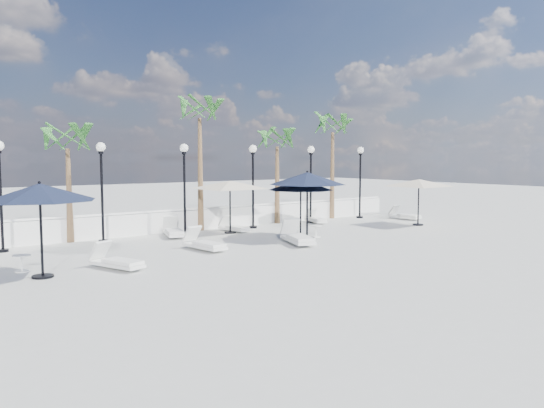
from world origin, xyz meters
TOP-DOWN VIEW (x-y plane):
  - ground at (0.00, 0.00)m, footprint 100.00×100.00m
  - balustrade at (0.00, 7.50)m, footprint 26.00×0.30m
  - lamppost_1 at (-7.00, 6.50)m, footprint 0.36×0.36m
  - lamppost_2 at (-3.50, 6.50)m, footprint 0.36×0.36m
  - lamppost_3 at (0.00, 6.50)m, footprint 0.36×0.36m
  - lamppost_4 at (3.50, 6.50)m, footprint 0.36×0.36m
  - lamppost_5 at (7.00, 6.50)m, footprint 0.36×0.36m
  - lamppost_6 at (10.50, 6.50)m, footprint 0.36×0.36m
  - palm_1 at (-4.50, 7.30)m, footprint 2.60×2.60m
  - palm_2 at (1.20, 7.30)m, footprint 2.60×2.60m
  - palm_3 at (5.50, 7.30)m, footprint 2.60×2.60m
  - palm_4 at (9.20, 7.30)m, footprint 2.60×2.60m
  - lounger_1 at (-4.85, 1.41)m, footprint 1.19×1.93m
  - lounger_2 at (-1.23, 2.65)m, footprint 0.85×1.96m
  - lounger_3 at (-0.68, 6.22)m, footprint 1.16×2.05m
  - lounger_4 at (2.13, 6.02)m, footprint 0.75×1.67m
  - lounger_5 at (2.26, 1.74)m, footprint 1.36×2.26m
  - lounger_6 at (7.10, 6.22)m, footprint 1.07×1.78m
  - lounger_7 at (11.94, 4.61)m, footprint 0.75×1.78m
  - side_table_1 at (-7.16, 2.65)m, footprint 0.50×0.50m
  - side_table_2 at (3.99, 2.66)m, footprint 0.51×0.51m
  - parasol_navy_left at (-6.86, 1.52)m, footprint 2.98×2.98m
  - parasol_navy_mid at (3.58, 3.15)m, footprint 2.70×2.70m
  - parasol_navy_right at (3.38, 2.50)m, footprint 3.06×3.06m
  - parasol_cream_sq_a at (1.78, 5.73)m, footprint 4.96×4.96m
  - parasol_cream_sq_b at (10.52, 2.63)m, footprint 4.77×4.77m

SIDE VIEW (x-z plane):
  - ground at x=0.00m, z-range 0.00..0.00m
  - lounger_4 at x=2.13m, z-range -0.10..0.50m
  - lounger_6 at x=7.10m, z-range -0.10..0.53m
  - lounger_7 at x=11.94m, z-range -0.11..0.54m
  - lounger_1 at x=-4.85m, z-range -0.11..0.58m
  - lounger_2 at x=-1.23m, z-range -0.12..0.59m
  - lounger_3 at x=-0.68m, z-range -0.12..0.61m
  - lounger_5 at x=2.26m, z-range -0.13..0.67m
  - side_table_1 at x=-7.16m, z-range 0.05..0.53m
  - side_table_2 at x=3.99m, z-range 0.05..0.54m
  - balustrade at x=0.00m, z-range -0.04..0.97m
  - parasol_navy_mid at x=3.58m, z-range 0.92..3.34m
  - parasol_cream_sq_b at x=10.52m, z-range 1.01..3.41m
  - parasol_cream_sq_a at x=1.78m, z-range 1.04..3.47m
  - parasol_navy_left at x=-6.86m, z-range 1.00..3.63m
  - parasol_navy_right at x=3.38m, z-range 1.04..3.78m
  - lamppost_1 at x=-7.00m, z-range 0.57..4.41m
  - lamppost_2 at x=-3.50m, z-range 0.57..4.41m
  - lamppost_3 at x=0.00m, z-range 0.57..4.41m
  - lamppost_4 at x=3.50m, z-range 0.57..4.41m
  - lamppost_5 at x=7.00m, z-range 0.57..4.41m
  - lamppost_6 at x=10.50m, z-range 0.57..4.41m
  - palm_1 at x=-4.50m, z-range 1.40..6.10m
  - palm_3 at x=5.50m, z-range 1.50..6.40m
  - palm_4 at x=9.20m, z-range 1.88..7.58m
  - palm_2 at x=1.20m, z-range 2.07..8.17m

